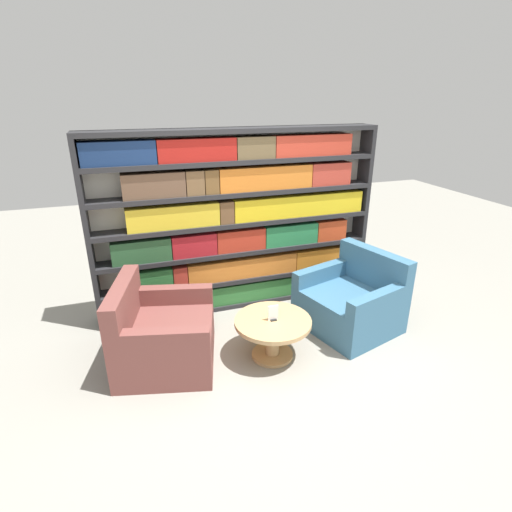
# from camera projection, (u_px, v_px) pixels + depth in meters

# --- Properties ---
(ground_plane) EXTENTS (14.00, 14.00, 0.00)m
(ground_plane) POSITION_uv_depth(u_px,v_px,m) (286.00, 376.00, 3.57)
(ground_plane) COLOR gray
(bookshelf) EXTENTS (3.18, 0.30, 2.02)m
(bookshelf) POSITION_uv_depth(u_px,v_px,m) (240.00, 223.00, 4.49)
(bookshelf) COLOR silver
(bookshelf) RESTS_ON ground_plane
(armchair_left) EXTENTS (1.04, 1.08, 0.81)m
(armchair_left) POSITION_uv_depth(u_px,v_px,m) (162.00, 336.00, 3.67)
(armchair_left) COLOR brown
(armchair_left) RESTS_ON ground_plane
(armchair_right) EXTENTS (1.06, 1.10, 0.81)m
(armchair_right) POSITION_uv_depth(u_px,v_px,m) (351.00, 302.00, 4.26)
(armchair_right) COLOR #386684
(armchair_right) RESTS_ON ground_plane
(coffee_table) EXTENTS (0.72, 0.72, 0.40)m
(coffee_table) POSITION_uv_depth(u_px,v_px,m) (273.00, 330.00, 3.74)
(coffee_table) COLOR tan
(coffee_table) RESTS_ON ground_plane
(table_sign) EXTENTS (0.10, 0.06, 0.15)m
(table_sign) POSITION_uv_depth(u_px,v_px,m) (273.00, 314.00, 3.68)
(table_sign) COLOR black
(table_sign) RESTS_ON coffee_table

